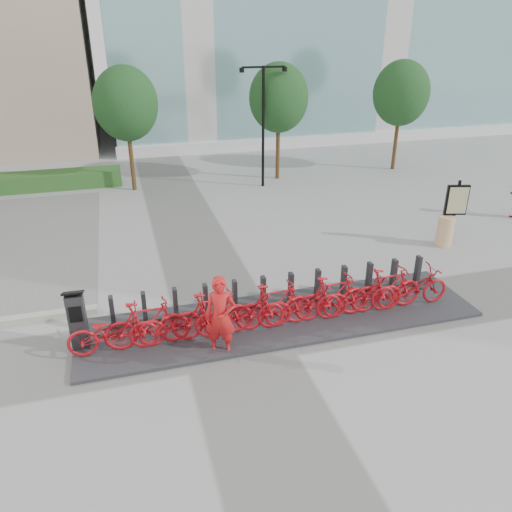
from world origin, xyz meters
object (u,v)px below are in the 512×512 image
object	(u,v)px
kiosk	(77,320)
construction_barrel	(445,231)
map_sign	(456,203)
bike_0	(113,331)
worker_red	(220,317)

from	to	relation	value
kiosk	construction_barrel	size ratio (longest dim) A/B	1.42
kiosk	map_sign	bearing A→B (deg)	16.05
bike_0	map_sign	bearing A→B (deg)	-73.12
bike_0	kiosk	bearing A→B (deg)	60.60
kiosk	worker_red	world-z (taller)	worker_red
bike_0	construction_barrel	bearing A→B (deg)	-72.91
construction_barrel	map_sign	size ratio (longest dim) A/B	0.47
worker_red	bike_0	bearing A→B (deg)	-173.90
kiosk	construction_barrel	xyz separation A→B (m)	(11.06, 2.79, -0.26)
bike_0	worker_red	distance (m)	2.32
kiosk	worker_red	distance (m)	3.09
construction_barrel	bike_0	bearing A→B (deg)	-162.91
map_sign	worker_red	bearing A→B (deg)	-140.84
kiosk	construction_barrel	bearing A→B (deg)	16.19
worker_red	construction_barrel	xyz separation A→B (m)	(8.14, 3.76, -0.42)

